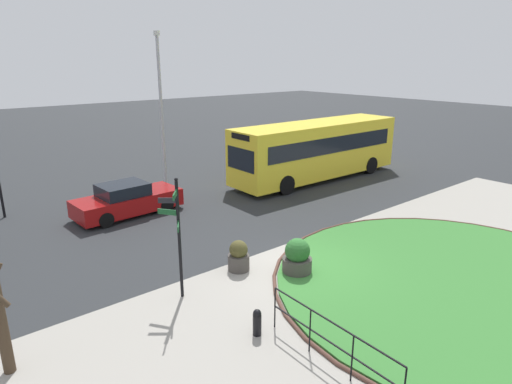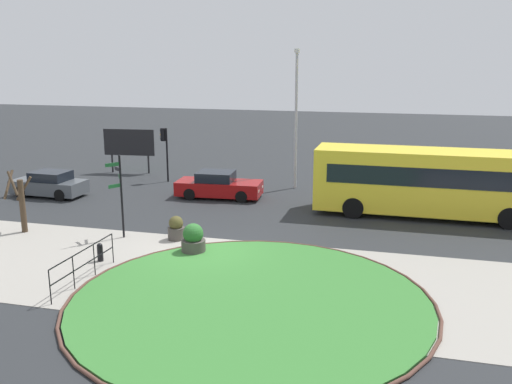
{
  "view_description": "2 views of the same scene",
  "coord_description": "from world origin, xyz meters",
  "px_view_note": "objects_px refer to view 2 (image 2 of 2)",
  "views": [
    {
      "loc": [
        -9.43,
        -9.22,
        6.6
      ],
      "look_at": [
        1.39,
        4.0,
        1.41
      ],
      "focal_mm": 30.81,
      "sensor_mm": 36.0,
      "label": 1
    },
    {
      "loc": [
        7.11,
        -19.47,
        7.42
      ],
      "look_at": [
        1.19,
        3.5,
        1.69
      ],
      "focal_mm": 38.92,
      "sensor_mm": 36.0,
      "label": 2
    }
  ],
  "objects_px": {
    "car_near_lane": "(219,186)",
    "street_tree_bare": "(21,201)",
    "planter_kerbside": "(193,240)",
    "bus_yellow": "(429,181)",
    "car_far_lane": "(49,184)",
    "bollard_foreground": "(100,252)",
    "lamppost_tall": "(296,115)",
    "planter_near_signpost": "(176,229)",
    "billboard_left": "(129,143)",
    "signpost_directional": "(120,190)",
    "traffic_light_near": "(165,142)"
  },
  "relations": [
    {
      "from": "bollard_foreground",
      "to": "car_near_lane",
      "type": "xyz_separation_m",
      "value": [
        1.21,
        10.47,
        0.29
      ]
    },
    {
      "from": "signpost_directional",
      "to": "planter_near_signpost",
      "type": "xyz_separation_m",
      "value": [
        2.33,
        0.31,
        -1.59
      ]
    },
    {
      "from": "traffic_light_near",
      "to": "planter_kerbside",
      "type": "relative_size",
      "value": 2.74
    },
    {
      "from": "signpost_directional",
      "to": "planter_near_signpost",
      "type": "distance_m",
      "value": 2.84
    },
    {
      "from": "bus_yellow",
      "to": "car_far_lane",
      "type": "relative_size",
      "value": 2.64
    },
    {
      "from": "bus_yellow",
      "to": "car_far_lane",
      "type": "height_order",
      "value": "bus_yellow"
    },
    {
      "from": "bus_yellow",
      "to": "lamppost_tall",
      "type": "bearing_deg",
      "value": -30.3
    },
    {
      "from": "car_far_lane",
      "to": "planter_near_signpost",
      "type": "xyz_separation_m",
      "value": [
        9.71,
        -5.37,
        -0.18
      ]
    },
    {
      "from": "planter_near_signpost",
      "to": "signpost_directional",
      "type": "bearing_deg",
      "value": -172.5
    },
    {
      "from": "planter_near_signpost",
      "to": "street_tree_bare",
      "type": "xyz_separation_m",
      "value": [
        -6.9,
        -0.7,
        0.93
      ]
    },
    {
      "from": "car_near_lane",
      "to": "planter_near_signpost",
      "type": "xyz_separation_m",
      "value": [
        0.56,
        -7.37,
        -0.19
      ]
    },
    {
      "from": "traffic_light_near",
      "to": "planter_kerbside",
      "type": "bearing_deg",
      "value": 124.24
    },
    {
      "from": "billboard_left",
      "to": "car_far_lane",
      "type": "bearing_deg",
      "value": -106.97
    },
    {
      "from": "signpost_directional",
      "to": "car_far_lane",
      "type": "relative_size",
      "value": 0.88
    },
    {
      "from": "lamppost_tall",
      "to": "planter_kerbside",
      "type": "xyz_separation_m",
      "value": [
        -1.78,
        -12.04,
        -3.72
      ]
    },
    {
      "from": "traffic_light_near",
      "to": "car_near_lane",
      "type": "bearing_deg",
      "value": 151.41
    },
    {
      "from": "lamppost_tall",
      "to": "planter_kerbside",
      "type": "relative_size",
      "value": 6.6
    },
    {
      "from": "bollard_foreground",
      "to": "planter_near_signpost",
      "type": "distance_m",
      "value": 3.57
    },
    {
      "from": "signpost_directional",
      "to": "street_tree_bare",
      "type": "xyz_separation_m",
      "value": [
        -4.57,
        -0.39,
        -0.67
      ]
    },
    {
      "from": "car_near_lane",
      "to": "signpost_directional",
      "type": "bearing_deg",
      "value": -106.49
    },
    {
      "from": "signpost_directional",
      "to": "lamppost_tall",
      "type": "height_order",
      "value": "lamppost_tall"
    },
    {
      "from": "signpost_directional",
      "to": "traffic_light_near",
      "type": "height_order",
      "value": "signpost_directional"
    },
    {
      "from": "lamppost_tall",
      "to": "car_near_lane",
      "type": "bearing_deg",
      "value": -137.77
    },
    {
      "from": "bollard_foreground",
      "to": "traffic_light_near",
      "type": "bearing_deg",
      "value": 103.43
    },
    {
      "from": "lamppost_tall",
      "to": "signpost_directional",
      "type": "bearing_deg",
      "value": -116.19
    },
    {
      "from": "traffic_light_near",
      "to": "billboard_left",
      "type": "distance_m",
      "value": 3.86
    },
    {
      "from": "signpost_directional",
      "to": "bus_yellow",
      "type": "relative_size",
      "value": 0.33
    },
    {
      "from": "car_near_lane",
      "to": "planter_kerbside",
      "type": "relative_size",
      "value": 3.91
    },
    {
      "from": "bollard_foreground",
      "to": "street_tree_bare",
      "type": "height_order",
      "value": "street_tree_bare"
    },
    {
      "from": "planter_near_signpost",
      "to": "planter_kerbside",
      "type": "xyz_separation_m",
      "value": [
        1.29,
        -1.38,
        0.07
      ]
    },
    {
      "from": "bollard_foreground",
      "to": "lamppost_tall",
      "type": "xyz_separation_m",
      "value": [
        4.84,
        13.76,
        3.89
      ]
    },
    {
      "from": "signpost_directional",
      "to": "bollard_foreground",
      "type": "relative_size",
      "value": 4.95
    },
    {
      "from": "car_far_lane",
      "to": "traffic_light_near",
      "type": "height_order",
      "value": "traffic_light_near"
    },
    {
      "from": "car_far_lane",
      "to": "signpost_directional",
      "type": "bearing_deg",
      "value": 144.33
    },
    {
      "from": "planter_kerbside",
      "to": "street_tree_bare",
      "type": "distance_m",
      "value": 8.26
    },
    {
      "from": "car_near_lane",
      "to": "street_tree_bare",
      "type": "bearing_deg",
      "value": -131.67
    },
    {
      "from": "car_near_lane",
      "to": "street_tree_bare",
      "type": "distance_m",
      "value": 10.29
    },
    {
      "from": "car_near_lane",
      "to": "planter_near_signpost",
      "type": "relative_size",
      "value": 4.55
    },
    {
      "from": "bus_yellow",
      "to": "planter_near_signpost",
      "type": "xyz_separation_m",
      "value": [
        -10.34,
        -6.33,
        -1.25
      ]
    },
    {
      "from": "bollard_foreground",
      "to": "billboard_left",
      "type": "distance_m",
      "value": 16.86
    },
    {
      "from": "bus_yellow",
      "to": "car_near_lane",
      "type": "relative_size",
      "value": 2.3
    },
    {
      "from": "planter_kerbside",
      "to": "street_tree_bare",
      "type": "height_order",
      "value": "street_tree_bare"
    },
    {
      "from": "traffic_light_near",
      "to": "car_far_lane",
      "type": "bearing_deg",
      "value": 53.59
    },
    {
      "from": "signpost_directional",
      "to": "planter_kerbside",
      "type": "bearing_deg",
      "value": -16.55
    },
    {
      "from": "traffic_light_near",
      "to": "street_tree_bare",
      "type": "xyz_separation_m",
      "value": [
        -1.89,
        -11.16,
        -1.02
      ]
    },
    {
      "from": "lamppost_tall",
      "to": "traffic_light_near",
      "type": "bearing_deg",
      "value": -178.63
    },
    {
      "from": "bus_yellow",
      "to": "street_tree_bare",
      "type": "bearing_deg",
      "value": 22.64
    },
    {
      "from": "car_far_lane",
      "to": "bollard_foreground",
      "type": "bearing_deg",
      "value": 135.02
    },
    {
      "from": "bollard_foreground",
      "to": "planter_near_signpost",
      "type": "bearing_deg",
      "value": 60.2
    },
    {
      "from": "bus_yellow",
      "to": "lamppost_tall",
      "type": "xyz_separation_m",
      "value": [
        -7.28,
        4.33,
        2.54
      ]
    }
  ]
}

